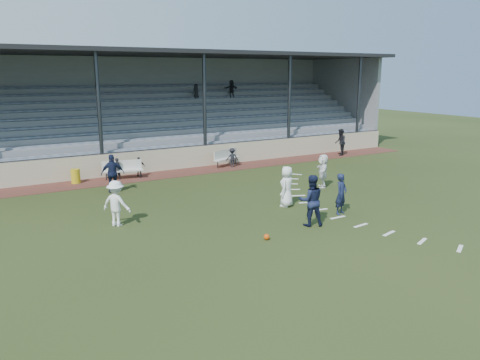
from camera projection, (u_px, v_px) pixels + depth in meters
name	position (u px, v px, depth m)	size (l,w,h in m)	color
ground	(276.00, 230.00, 16.36)	(90.00, 90.00, 0.00)	#293515
cinder_track	(165.00, 174.00, 25.18)	(34.00, 2.00, 0.02)	#502720
retaining_wall	(158.00, 161.00, 25.93)	(34.00, 0.18, 1.20)	#C4B697
bench_left	(122.00, 168.00, 24.03)	(2.04, 0.88, 0.95)	beige
bench_right	(226.00, 156.00, 27.41)	(2.00, 1.21, 0.95)	beige
trash_bin	(76.00, 176.00, 23.10)	(0.44, 0.44, 0.71)	gold
football	(267.00, 237.00, 15.39)	(0.20, 0.20, 0.20)	#D2480C
player_white_lead	(287.00, 186.00, 19.08)	(0.82, 0.53, 1.67)	white
player_navy_lead	(341.00, 194.00, 18.05)	(0.58, 0.38, 1.60)	#151D3C
player_navy_mid	(311.00, 200.00, 16.65)	(0.91, 0.71, 1.86)	#151D3C
player_white_wing	(116.00, 203.00, 16.63)	(1.08, 0.62, 1.66)	white
player_navy_wing	(113.00, 174.00, 21.27)	(1.04, 0.43, 1.77)	#151D3C
player_white_back	(323.00, 171.00, 22.28)	(1.49, 0.47, 1.60)	white
official	(340.00, 142.00, 30.77)	(0.85, 0.66, 1.75)	black
sub_left_near	(117.00, 169.00, 23.84)	(0.41, 0.27, 1.12)	black
sub_left_far	(139.00, 167.00, 24.58)	(0.60, 0.25, 1.03)	black
sub_right	(232.00, 157.00, 27.02)	(0.72, 0.41, 1.11)	black
grandstand	(130.00, 124.00, 29.54)	(34.60, 9.00, 6.61)	gray
penalty_arc	(362.00, 212.00, 18.39)	(3.89, 14.63, 0.01)	white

